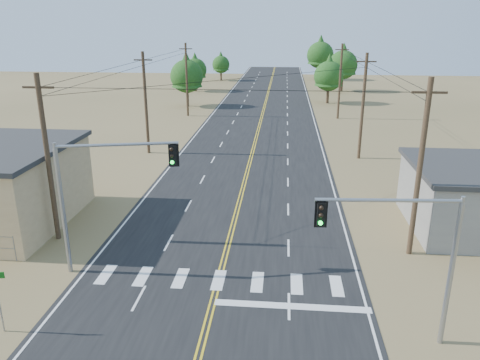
# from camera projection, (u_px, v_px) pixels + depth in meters

# --- Properties ---
(road) EXTENTS (15.00, 200.00, 0.02)m
(road) POSITION_uv_depth(u_px,v_px,m) (250.00, 161.00, 44.82)
(road) COLOR black
(road) RESTS_ON ground
(utility_pole_left_near) EXTENTS (1.80, 0.30, 10.00)m
(utility_pole_left_near) POSITION_uv_depth(u_px,v_px,m) (48.00, 158.00, 27.14)
(utility_pole_left_near) COLOR #4C3826
(utility_pole_left_near) RESTS_ON ground
(utility_pole_left_mid) EXTENTS (1.80, 0.30, 10.00)m
(utility_pole_left_mid) POSITION_uv_depth(u_px,v_px,m) (146.00, 103.00, 46.01)
(utility_pole_left_mid) COLOR #4C3826
(utility_pole_left_mid) RESTS_ON ground
(utility_pole_left_far) EXTENTS (1.80, 0.30, 10.00)m
(utility_pole_left_far) POSITION_uv_depth(u_px,v_px,m) (187.00, 79.00, 64.87)
(utility_pole_left_far) COLOR #4C3826
(utility_pole_left_far) RESTS_ON ground
(utility_pole_right_near) EXTENTS (1.80, 0.30, 10.00)m
(utility_pole_right_near) POSITION_uv_depth(u_px,v_px,m) (420.00, 168.00, 25.27)
(utility_pole_right_near) COLOR #4C3826
(utility_pole_right_near) RESTS_ON ground
(utility_pole_right_mid) EXTENTS (1.80, 0.30, 10.00)m
(utility_pole_right_mid) POSITION_uv_depth(u_px,v_px,m) (363.00, 106.00, 44.13)
(utility_pole_right_mid) COLOR #4C3826
(utility_pole_right_mid) RESTS_ON ground
(utility_pole_right_far) EXTENTS (1.80, 0.30, 10.00)m
(utility_pole_right_far) POSITION_uv_depth(u_px,v_px,m) (340.00, 81.00, 63.00)
(utility_pole_right_far) COLOR #4C3826
(utility_pole_right_far) RESTS_ON ground
(signal_mast_left) EXTENTS (5.99, 1.58, 7.06)m
(signal_mast_left) POSITION_uv_depth(u_px,v_px,m) (96.00, 185.00, 23.65)
(signal_mast_left) COLOR gray
(signal_mast_left) RESTS_ON ground
(signal_mast_right) EXTENTS (5.60, 0.70, 6.47)m
(signal_mast_right) POSITION_uv_depth(u_px,v_px,m) (413.00, 246.00, 18.05)
(signal_mast_right) COLOR gray
(signal_mast_right) RESTS_ON ground
(tree_left_near) EXTENTS (5.09, 5.09, 8.48)m
(tree_left_near) POSITION_uv_depth(u_px,v_px,m) (187.00, 73.00, 72.44)
(tree_left_near) COLOR #3F2D1E
(tree_left_near) RESTS_ON ground
(tree_left_mid) EXTENTS (4.38, 4.38, 7.30)m
(tree_left_mid) POSITION_uv_depth(u_px,v_px,m) (195.00, 68.00, 88.83)
(tree_left_mid) COLOR #3F2D1E
(tree_left_mid) RESTS_ON ground
(tree_left_far) EXTENTS (3.90, 3.90, 6.50)m
(tree_left_far) POSITION_uv_depth(u_px,v_px,m) (221.00, 63.00, 105.57)
(tree_left_far) COLOR #3F2D1E
(tree_left_far) RESTS_ON ground
(tree_right_near) EXTENTS (4.77, 4.77, 7.96)m
(tree_right_near) POSITION_uv_depth(u_px,v_px,m) (329.00, 73.00, 75.35)
(tree_right_near) COLOR #3F2D1E
(tree_right_near) RESTS_ON ground
(tree_right_mid) EXTENTS (5.41, 5.41, 9.02)m
(tree_right_mid) POSITION_uv_depth(u_px,v_px,m) (343.00, 62.00, 88.48)
(tree_right_mid) COLOR #3F2D1E
(tree_right_mid) RESTS_ON ground
(tree_right_far) EXTENTS (6.03, 6.03, 10.05)m
(tree_right_far) POSITION_uv_depth(u_px,v_px,m) (320.00, 52.00, 106.40)
(tree_right_far) COLOR #3F2D1E
(tree_right_far) RESTS_ON ground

